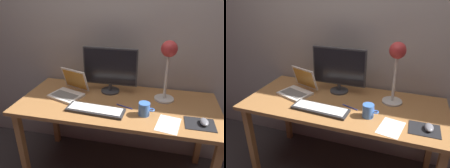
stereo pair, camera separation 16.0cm
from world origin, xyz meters
The scene contains 11 objects.
back_wall centered at (0.00, 0.40, 1.30)m, with size 4.80×0.06×2.60m, color #A8A099.
desk centered at (0.00, 0.00, 0.66)m, with size 1.60×0.70×0.74m.
monitor centered at (-0.10, 0.18, 0.96)m, with size 0.47×0.16×0.40m.
keyboard_main centered at (-0.13, -0.18, 0.75)m, with size 0.45×0.17×0.03m.
laptop centered at (-0.42, 0.05, 0.80)m, with size 0.33×0.33×0.21m.
desk_lamp centered at (0.37, 0.13, 1.09)m, with size 0.16×0.16×0.49m.
mousepad centered at (0.62, -0.18, 0.74)m, with size 0.20×0.16×0.00m, color black.
mouse centered at (0.64, -0.17, 0.76)m, with size 0.06×0.10×0.03m, color slate.
coffee_mug centered at (0.23, -0.14, 0.79)m, with size 0.12×0.08×0.10m.
paper_sheet_near_mouse centered at (0.40, -0.23, 0.74)m, with size 0.15×0.21×0.00m, color white.
pen centered at (0.07, -0.06, 0.74)m, with size 0.01×0.01×0.14m, color #2633A5.
Camera 2 is at (0.47, -1.49, 1.59)m, focal length 35.00 mm.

